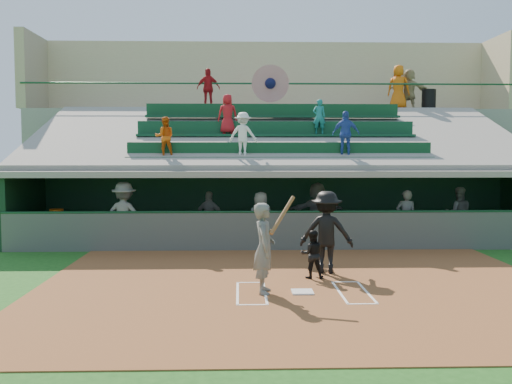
{
  "coord_description": "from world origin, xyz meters",
  "views": [
    {
      "loc": [
        -1.26,
        -11.22,
        2.83
      ],
      "look_at": [
        -0.83,
        3.5,
        1.8
      ],
      "focal_mm": 40.0,
      "sensor_mm": 36.0,
      "label": 1
    }
  ],
  "objects_px": {
    "white_table": "(58,233)",
    "water_cooler": "(57,216)",
    "trash_bin": "(429,100)",
    "home_plate": "(302,292)",
    "catcher": "(312,254)",
    "batter_at_plate": "(264,248)"
  },
  "relations": [
    {
      "from": "home_plate",
      "to": "catcher",
      "type": "bearing_deg",
      "value": 74.61
    },
    {
      "from": "trash_bin",
      "to": "catcher",
      "type": "bearing_deg",
      "value": -119.06
    },
    {
      "from": "batter_at_plate",
      "to": "white_table",
      "type": "height_order",
      "value": "batter_at_plate"
    },
    {
      "from": "home_plate",
      "to": "water_cooler",
      "type": "relative_size",
      "value": 1.03
    },
    {
      "from": "home_plate",
      "to": "trash_bin",
      "type": "distance_m",
      "value": 15.3
    },
    {
      "from": "water_cooler",
      "to": "trash_bin",
      "type": "height_order",
      "value": "trash_bin"
    },
    {
      "from": "batter_at_plate",
      "to": "trash_bin",
      "type": "height_order",
      "value": "trash_bin"
    },
    {
      "from": "water_cooler",
      "to": "trash_bin",
      "type": "bearing_deg",
      "value": 25.2
    },
    {
      "from": "home_plate",
      "to": "catcher",
      "type": "distance_m",
      "value": 1.45
    },
    {
      "from": "batter_at_plate",
      "to": "home_plate",
      "type": "bearing_deg",
      "value": -0.15
    },
    {
      "from": "catcher",
      "to": "trash_bin",
      "type": "relative_size",
      "value": 1.24
    },
    {
      "from": "batter_at_plate",
      "to": "water_cooler",
      "type": "relative_size",
      "value": 4.68
    },
    {
      "from": "white_table",
      "to": "water_cooler",
      "type": "relative_size",
      "value": 1.72
    },
    {
      "from": "home_plate",
      "to": "white_table",
      "type": "distance_m",
      "value": 9.36
    },
    {
      "from": "batter_at_plate",
      "to": "trash_bin",
      "type": "distance_m",
      "value": 15.39
    },
    {
      "from": "trash_bin",
      "to": "water_cooler",
      "type": "bearing_deg",
      "value": -154.8
    },
    {
      "from": "catcher",
      "to": "white_table",
      "type": "bearing_deg",
      "value": -34.86
    },
    {
      "from": "home_plate",
      "to": "catcher",
      "type": "height_order",
      "value": "catcher"
    },
    {
      "from": "white_table",
      "to": "home_plate",
      "type": "bearing_deg",
      "value": -23.27
    },
    {
      "from": "catcher",
      "to": "home_plate",
      "type": "bearing_deg",
      "value": 74.9
    },
    {
      "from": "white_table",
      "to": "water_cooler",
      "type": "bearing_deg",
      "value": -164.16
    },
    {
      "from": "white_table",
      "to": "water_cooler",
      "type": "distance_m",
      "value": 0.53
    }
  ]
}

